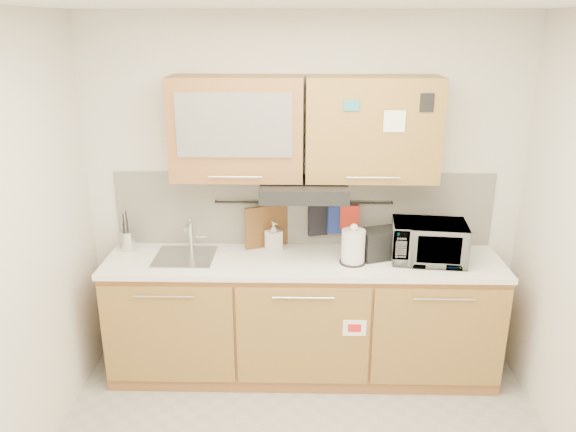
{
  "coord_description": "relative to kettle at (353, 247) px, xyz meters",
  "views": [
    {
      "loc": [
        -0.03,
        -2.49,
        2.5
      ],
      "look_at": [
        -0.11,
        1.05,
        1.29
      ],
      "focal_mm": 35.0,
      "sensor_mm": 36.0,
      "label": 1
    }
  ],
  "objects": [
    {
      "name": "kettle",
      "position": [
        0.0,
        0.0,
        0.0
      ],
      "size": [
        0.21,
        0.19,
        0.29
      ],
      "rotation": [
        0.0,
        0.0,
        0.15
      ],
      "color": "silver",
      "rests_on": "countertop"
    },
    {
      "name": "microwave",
      "position": [
        0.53,
        0.05,
        0.02
      ],
      "size": [
        0.54,
        0.39,
        0.28
      ],
      "primitive_type": "imported",
      "rotation": [
        0.0,
        0.0,
        -0.11
      ],
      "color": "#999999",
      "rests_on": "countertop"
    },
    {
      "name": "toaster",
      "position": [
        0.2,
        0.1,
        -0.01
      ],
      "size": [
        0.32,
        0.25,
        0.21
      ],
      "rotation": [
        0.0,
        0.0,
        0.35
      ],
      "color": "black",
      "rests_on": "countertop"
    },
    {
      "name": "range_hood",
      "position": [
        -0.35,
        0.12,
        0.38
      ],
      "size": [
        0.6,
        0.46,
        0.1
      ],
      "primitive_type": "cube",
      "color": "black",
      "rests_on": "upper_cabinets"
    },
    {
      "name": "soap_bottle",
      "position": [
        -0.56,
        0.23,
        -0.01
      ],
      "size": [
        0.14,
        0.14,
        0.22
      ],
      "primitive_type": "imported",
      "rotation": [
        0.0,
        0.0,
        0.67
      ],
      "color": "#999999",
      "rests_on": "countertop"
    },
    {
      "name": "cutting_board",
      "position": [
        -0.6,
        0.3,
        -0.03
      ],
      "size": [
        0.36,
        0.18,
        0.47
      ],
      "primitive_type": "cube",
      "rotation": [
        0.0,
        0.0,
        0.41
      ],
      "color": "brown",
      "rests_on": "utensil_rail"
    },
    {
      "name": "upper_cabinets",
      "position": [
        -0.35,
        0.19,
        0.79
      ],
      "size": [
        1.82,
        0.37,
        0.7
      ],
      "color": "#926034",
      "rests_on": "wall_back"
    },
    {
      "name": "sink",
      "position": [
        -1.2,
        0.08,
        -0.11
      ],
      "size": [
        0.42,
        0.4,
        0.26
      ],
      "color": "silver",
      "rests_on": "countertop"
    },
    {
      "name": "base_cabinet",
      "position": [
        -0.35,
        0.06,
        -0.63
      ],
      "size": [
        2.8,
        0.64,
        0.88
      ],
      "color": "#926034",
      "rests_on": "floor"
    },
    {
      "name": "countertop",
      "position": [
        -0.35,
        0.06,
        -0.14
      ],
      "size": [
        2.82,
        0.62,
        0.04
      ],
      "primitive_type": "cube",
      "color": "white",
      "rests_on": "base_cabinet"
    },
    {
      "name": "dark_pouch",
      "position": [
        -0.24,
        0.3,
        0.09
      ],
      "size": [
        0.15,
        0.08,
        0.23
      ],
      "primitive_type": "cube",
      "rotation": [
        0.0,
        0.0,
        0.3
      ],
      "color": "black",
      "rests_on": "utensil_rail"
    },
    {
      "name": "wall_back",
      "position": [
        -0.35,
        0.37,
        0.26
      ],
      "size": [
        3.2,
        0.0,
        3.2
      ],
      "primitive_type": "plane",
      "rotation": [
        1.57,
        0.0,
        0.0
      ],
      "color": "silver",
      "rests_on": "ground"
    },
    {
      "name": "backsplash",
      "position": [
        -0.35,
        0.36,
        0.16
      ],
      "size": [
        2.8,
        0.02,
        0.56
      ],
      "primitive_type": "cube",
      "color": "silver",
      "rests_on": "countertop"
    },
    {
      "name": "ceiling",
      "position": [
        -0.35,
        -1.13,
        1.56
      ],
      "size": [
        3.2,
        3.2,
        0.0
      ],
      "primitive_type": "plane",
      "rotation": [
        3.14,
        0.0,
        0.0
      ],
      "color": "white",
      "rests_on": "wall_back"
    },
    {
      "name": "oven_mitt",
      "position": [
        -0.1,
        0.3,
        0.1
      ],
      "size": [
        0.13,
        0.06,
        0.21
      ],
      "primitive_type": "cube",
      "rotation": [
        0.0,
        0.0,
        0.25
      ],
      "color": "navy",
      "rests_on": "utensil_rail"
    },
    {
      "name": "utensil_crock",
      "position": [
        -1.64,
        0.21,
        -0.04
      ],
      "size": [
        0.13,
        0.13,
        0.29
      ],
      "rotation": [
        0.0,
        0.0,
        -0.08
      ],
      "color": "silver",
      "rests_on": "countertop"
    },
    {
      "name": "pot_holder",
      "position": [
        -0.01,
        0.3,
        0.12
      ],
      "size": [
        0.14,
        0.04,
        0.17
      ],
      "primitive_type": "cube",
      "rotation": [
        0.0,
        0.0,
        0.13
      ],
      "color": "red",
      "rests_on": "utensil_rail"
    },
    {
      "name": "utensil_rail",
      "position": [
        -0.35,
        0.32,
        0.22
      ],
      "size": [
        1.3,
        0.02,
        0.02
      ],
      "primitive_type": "cylinder",
      "rotation": [
        0.0,
        1.57,
        0.0
      ],
      "color": "black",
      "rests_on": "backsplash"
    }
  ]
}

